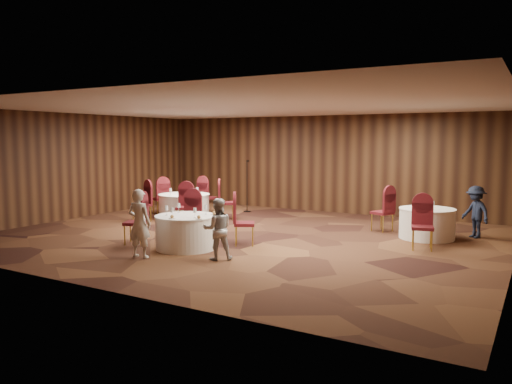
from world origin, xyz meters
The scene contains 15 objects.
ground centered at (0.00, 0.00, 0.00)m, with size 12.00×12.00×0.00m, color black.
room_shell centered at (0.00, 0.00, 1.96)m, with size 12.00×12.00×12.00m.
table_main centered at (-0.37, -1.89, 0.38)m, with size 1.37×1.37×0.74m.
table_left centered at (-3.13, 1.53, 0.38)m, with size 1.56×1.56×0.74m.
table_right centered at (4.00, 1.96, 0.38)m, with size 1.33×1.33×0.74m.
chairs_main centered at (-0.73, -1.20, 0.50)m, with size 2.94×2.12×1.00m.
chairs_left centered at (-3.12, 1.53, 0.50)m, with size 3.13×3.06×1.00m.
chairs_right centered at (3.47, 1.52, 0.50)m, with size 2.05×2.43×1.00m.
tabletop_main centered at (-0.24, -1.96, 0.84)m, with size 1.08×1.05×0.22m.
tabletop_left centered at (-3.14, 1.53, 0.82)m, with size 0.80×0.84×0.22m.
tabletop_right centered at (4.17, 1.75, 0.90)m, with size 0.08×0.08×0.22m.
mic_stand centered at (-2.16, 3.66, 0.51)m, with size 0.24×0.24×1.72m.
woman_a centered at (-0.66, -3.04, 0.71)m, with size 0.52×0.34×1.41m, color silver.
woman_b centered at (0.82, -2.39, 0.62)m, with size 0.60×0.47×1.24m, color #A8A9AD.
man_c centered at (5.00, 2.65, 0.64)m, with size 0.83×0.48×1.28m, color #151C30.
Camera 1 is at (6.42, -10.51, 2.40)m, focal length 35.00 mm.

